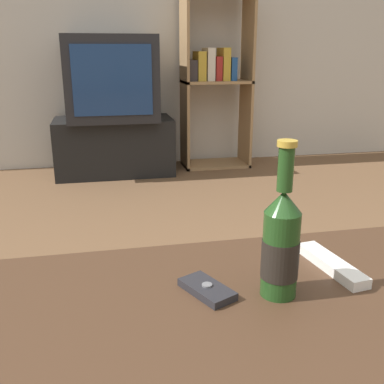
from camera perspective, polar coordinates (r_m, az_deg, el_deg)
coffee_table at (r=0.75m, az=4.13°, el=-21.41°), size 1.34×0.66×0.47m
tv_stand at (r=3.36m, az=-9.81°, el=5.76°), size 0.84×0.43×0.41m
television at (r=3.30m, az=-10.26°, el=14.08°), size 0.62×0.61×0.57m
bookshelf at (r=3.49m, az=2.86°, el=14.44°), size 0.51×0.30×1.30m
beer_bottle at (r=0.78m, az=11.21°, el=-6.48°), size 0.06×0.06×0.27m
cell_phone at (r=0.81m, az=1.87°, el=-12.24°), size 0.09×0.12×0.02m
remote_control at (r=0.92m, az=17.31°, el=-8.77°), size 0.06×0.18×0.02m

